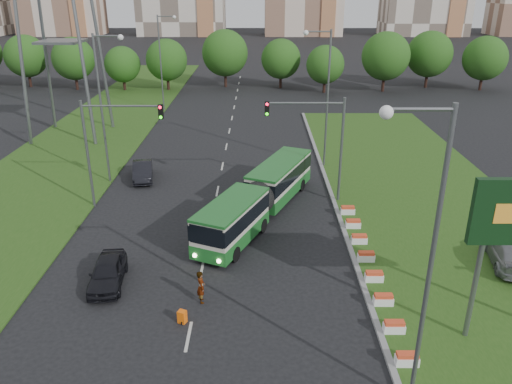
{
  "coord_description": "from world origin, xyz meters",
  "views": [
    {
      "loc": [
        0.27,
        -25.08,
        15.3
      ],
      "look_at": [
        0.14,
        5.55,
        2.6
      ],
      "focal_mm": 35.0,
      "sensor_mm": 36.0,
      "label": 1
    }
  ],
  "objects_px": {
    "traffic_mast_median": "(320,134)",
    "car_left_far": "(143,171)",
    "car_left_near": "(107,272)",
    "traffic_mast_left": "(108,137)",
    "pedestrian": "(201,287)",
    "shopping_trolley": "(182,317)",
    "car_median": "(509,254)",
    "articulated_bus": "(256,196)"
  },
  "relations": [
    {
      "from": "pedestrian",
      "to": "car_median",
      "type": "bearing_deg",
      "value": -92.13
    },
    {
      "from": "traffic_mast_median",
      "to": "traffic_mast_left",
      "type": "distance_m",
      "value": 15.19
    },
    {
      "from": "traffic_mast_left",
      "to": "car_median",
      "type": "relative_size",
      "value": 1.62
    },
    {
      "from": "articulated_bus",
      "to": "car_left_near",
      "type": "bearing_deg",
      "value": -109.26
    },
    {
      "from": "pedestrian",
      "to": "car_left_near",
      "type": "bearing_deg",
      "value": 58.89
    },
    {
      "from": "pedestrian",
      "to": "shopping_trolley",
      "type": "bearing_deg",
      "value": 142.89
    },
    {
      "from": "traffic_mast_median",
      "to": "articulated_bus",
      "type": "height_order",
      "value": "traffic_mast_median"
    },
    {
      "from": "traffic_mast_median",
      "to": "traffic_mast_left",
      "type": "xyz_separation_m",
      "value": [
        -15.16,
        -1.0,
        0.0
      ]
    },
    {
      "from": "articulated_bus",
      "to": "car_left_near",
      "type": "relative_size",
      "value": 3.57
    },
    {
      "from": "traffic_mast_left",
      "to": "shopping_trolley",
      "type": "distance_m",
      "value": 16.36
    },
    {
      "from": "pedestrian",
      "to": "articulated_bus",
      "type": "bearing_deg",
      "value": -28.73
    },
    {
      "from": "traffic_mast_median",
      "to": "pedestrian",
      "type": "relative_size",
      "value": 4.42
    },
    {
      "from": "car_left_near",
      "to": "pedestrian",
      "type": "height_order",
      "value": "pedestrian"
    },
    {
      "from": "car_median",
      "to": "pedestrian",
      "type": "height_order",
      "value": "pedestrian"
    },
    {
      "from": "traffic_mast_left",
      "to": "car_left_far",
      "type": "bearing_deg",
      "value": 81.67
    },
    {
      "from": "traffic_mast_median",
      "to": "car_median",
      "type": "distance_m",
      "value": 14.63
    },
    {
      "from": "car_median",
      "to": "shopping_trolley",
      "type": "height_order",
      "value": "car_median"
    },
    {
      "from": "car_left_near",
      "to": "car_median",
      "type": "height_order",
      "value": "car_median"
    },
    {
      "from": "traffic_mast_median",
      "to": "articulated_bus",
      "type": "relative_size",
      "value": 0.52
    },
    {
      "from": "car_median",
      "to": "pedestrian",
      "type": "distance_m",
      "value": 17.93
    },
    {
      "from": "articulated_bus",
      "to": "car_left_far",
      "type": "bearing_deg",
      "value": 166.07
    },
    {
      "from": "traffic_mast_median",
      "to": "car_left_near",
      "type": "height_order",
      "value": "traffic_mast_median"
    },
    {
      "from": "car_left_far",
      "to": "shopping_trolley",
      "type": "height_order",
      "value": "car_left_far"
    },
    {
      "from": "traffic_mast_left",
      "to": "pedestrian",
      "type": "height_order",
      "value": "traffic_mast_left"
    },
    {
      "from": "traffic_mast_left",
      "to": "car_median",
      "type": "xyz_separation_m",
      "value": [
        25.27,
        -8.58,
        -4.48
      ]
    },
    {
      "from": "traffic_mast_median",
      "to": "car_left_far",
      "type": "xyz_separation_m",
      "value": [
        -14.32,
        4.69,
        -4.61
      ]
    },
    {
      "from": "car_median",
      "to": "articulated_bus",
      "type": "bearing_deg",
      "value": -13.65
    },
    {
      "from": "articulated_bus",
      "to": "pedestrian",
      "type": "xyz_separation_m",
      "value": [
        -2.8,
        -10.44,
        -0.66
      ]
    },
    {
      "from": "car_left_far",
      "to": "shopping_trolley",
      "type": "xyz_separation_m",
      "value": [
        6.11,
        -19.63,
        -0.42
      ]
    },
    {
      "from": "traffic_mast_median",
      "to": "car_left_near",
      "type": "xyz_separation_m",
      "value": [
        -12.78,
        -11.51,
        -4.61
      ]
    },
    {
      "from": "traffic_mast_left",
      "to": "pedestrian",
      "type": "xyz_separation_m",
      "value": [
        7.71,
        -12.18,
        -4.45
      ]
    },
    {
      "from": "traffic_mast_median",
      "to": "traffic_mast_left",
      "type": "relative_size",
      "value": 1.0
    },
    {
      "from": "car_left_far",
      "to": "shopping_trolley",
      "type": "bearing_deg",
      "value": -83.96
    },
    {
      "from": "car_left_near",
      "to": "traffic_mast_left",
      "type": "bearing_deg",
      "value": 96.98
    },
    {
      "from": "traffic_mast_left",
      "to": "car_left_near",
      "type": "xyz_separation_m",
      "value": [
        2.37,
        -10.51,
        -4.61
      ]
    },
    {
      "from": "traffic_mast_left",
      "to": "pedestrian",
      "type": "relative_size",
      "value": 4.42
    },
    {
      "from": "traffic_mast_median",
      "to": "car_median",
      "type": "height_order",
      "value": "traffic_mast_median"
    },
    {
      "from": "car_left_far",
      "to": "car_median",
      "type": "bearing_deg",
      "value": -41.56
    },
    {
      "from": "shopping_trolley",
      "to": "car_left_near",
      "type": "bearing_deg",
      "value": 166.01
    },
    {
      "from": "car_median",
      "to": "shopping_trolley",
      "type": "relative_size",
      "value": 7.48
    },
    {
      "from": "articulated_bus",
      "to": "car_median",
      "type": "relative_size",
      "value": 3.13
    },
    {
      "from": "car_left_near",
      "to": "pedestrian",
      "type": "relative_size",
      "value": 2.4
    }
  ]
}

